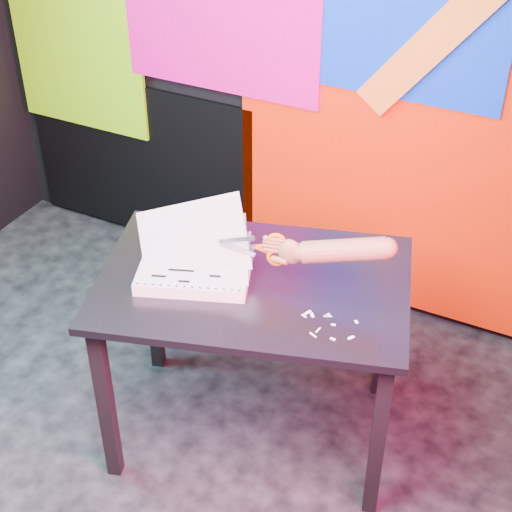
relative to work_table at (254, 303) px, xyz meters
The scene contains 7 objects.
room 0.95m from the work_table, 128.56° to the right, with size 3.01×3.01×2.71m.
backdrop 1.07m from the work_table, 109.06° to the left, with size 2.88×0.05×2.08m.
work_table is the anchor object (origin of this frame).
printout_stack 0.24m from the work_table, 160.98° to the right, with size 0.47×0.40×0.29m.
scissors 0.26m from the work_table, ahead, with size 0.23×0.06×0.13m.
hand_forearm 0.39m from the work_table, 11.48° to the left, with size 0.42×0.14×0.15m.
paper_clippings 0.35m from the work_table, 18.66° to the right, with size 0.20×0.14×0.00m.
Camera 1 is at (1.37, -1.43, 2.40)m, focal length 55.00 mm.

